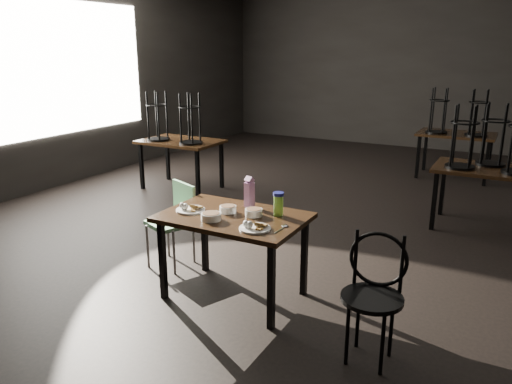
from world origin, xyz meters
The scene contains 15 objects.
room centered at (-0.06, 0.01, 2.33)m, with size 12.00×12.04×3.22m.
main_table centered at (-0.69, -1.70, 0.67)m, with size 1.20×0.80×0.75m.
plate_left centered at (-1.08, -1.78, 0.77)m, with size 0.25×0.25×0.08m.
plate_right centered at (-0.37, -1.92, 0.77)m, with size 0.25×0.25×0.08m.
bowl_near centered at (-0.77, -1.66, 0.78)m, with size 0.14×0.14×0.06m.
bowl_far centered at (-0.53, -1.64, 0.78)m, with size 0.15×0.15×0.06m.
bowl_big centered at (-0.79, -1.89, 0.78)m, with size 0.17×0.17×0.06m.
juice_carton centered at (-0.68, -1.44, 0.88)m, with size 0.09×0.09×0.28m.
water_bottle centered at (-0.35, -1.53, 0.85)m, with size 0.11×0.11×0.20m.
spoon centered at (-0.19, -1.76, 0.76)m, with size 0.05×0.22×0.01m.
bentwood_chair centered at (0.60, -2.00, 0.53)m, with size 0.43×0.42×0.89m.
school_chair centered at (-1.55, -1.38, 0.50)m, with size 0.50×0.50×0.83m.
bg_table_left centered at (-3.19, 0.89, 0.75)m, with size 1.20×0.80×1.48m.
bg_table_right centered at (1.07, 1.16, 0.78)m, with size 1.20×0.80×1.48m.
bg_table_far centered at (0.41, 3.57, 0.75)m, with size 1.20×0.80×1.48m.
Camera 1 is at (1.36, -5.10, 2.11)m, focal length 35.00 mm.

